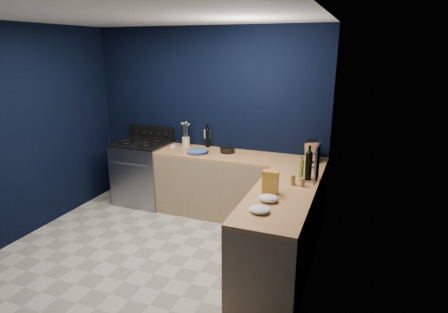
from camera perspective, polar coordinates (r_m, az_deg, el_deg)
The scene contains 28 objects.
floor at distance 4.43m, azimuth -11.78°, elevation -15.43°, with size 3.50×3.50×0.02m, color beige.
ceiling at distance 3.78m, azimuth -14.24°, elevation 20.63°, with size 3.50×3.50×0.02m, color silver.
wall_back at distance 5.41m, azimuth -2.57°, elevation 5.78°, with size 3.50×0.02×2.60m, color black.
wall_right at distance 3.30m, azimuth 13.56°, elevation -1.76°, with size 0.02×3.50×2.60m, color black.
wall_left at distance 5.08m, azimuth -29.70°, elevation 2.90°, with size 0.02×3.50×2.60m, color black.
cab_back at distance 5.15m, azimuth 2.26°, elevation -4.85°, with size 2.30×0.63×0.86m, color #9E7C5A.
top_back at distance 5.01m, azimuth 2.32°, elevation -0.05°, with size 2.30×0.63×0.04m, color #965D32.
cab_right at distance 3.95m, azimuth 8.50°, elevation -12.09°, with size 0.63×1.67×0.86m, color #9E7C5A.
top_right at distance 3.75m, azimuth 8.79°, elevation -6.04°, with size 0.63×1.67×0.04m, color #965D32.
gas_range at distance 5.77m, azimuth -12.33°, elevation -2.53°, with size 0.76×0.66×0.92m, color gray.
oven_door at distance 5.53m, azimuth -14.09°, elevation -3.61°, with size 0.59×0.02×0.42m, color black.
cooktop at distance 5.64m, azimuth -12.62°, elevation 2.03°, with size 0.76×0.66×0.03m, color black.
backguard at distance 5.86m, azimuth -11.09°, elevation 3.72°, with size 0.76×0.06×0.20m, color black.
spice_panel at distance 3.86m, azimuth 14.20°, elevation -1.01°, with size 0.02×0.28×0.38m, color gray.
wall_outlet at distance 5.44m, azimuth -2.63°, elevation 3.47°, with size 0.09×0.02×0.13m, color white.
plate_stack at distance 5.12m, azimuth -4.15°, elevation 0.74°, with size 0.29×0.29×0.04m, color teal.
ramekin at distance 5.47m, azimuth -7.93°, elevation 1.62°, with size 0.08×0.08×0.03m, color white.
utensil_crock at distance 5.48m, azimuth -5.90°, elevation 2.29°, with size 0.11×0.11×0.14m, color beige.
wine_bottle_back at distance 5.40m, azimuth -2.55°, elevation 2.85°, with size 0.07×0.07×0.27m, color black.
lemon_basket at distance 5.13m, azimuth 0.53°, elevation 1.03°, with size 0.20×0.20×0.08m, color black.
knife_block at distance 4.86m, azimuth 13.40°, elevation 0.66°, with size 0.13×0.21×0.23m, color #96633C.
wine_bottle_right at distance 4.15m, azimuth 12.93°, elevation -1.49°, with size 0.08×0.08×0.31m, color black.
oil_bottle at distance 4.11m, azimuth 11.81°, elevation -2.07°, with size 0.06×0.06×0.25m, color #93A23B.
spice_jar_near at distance 3.99m, azimuth 10.60°, elevation -3.58°, with size 0.05×0.05×0.11m, color olive.
spice_jar_far at distance 3.97m, azimuth 12.04°, elevation -3.91°, with size 0.05×0.05×0.09m, color olive.
crouton_bag at distance 3.72m, azimuth 7.17°, elevation -3.96°, with size 0.16×0.07×0.23m, color #A82F23.
towel_front at distance 3.54m, azimuth 6.90°, elevation -6.44°, with size 0.18×0.16×0.06m, color white.
towel_end at distance 3.32m, azimuth 5.51°, elevation -8.15°, with size 0.19×0.17×0.06m, color white.
Camera 1 is at (2.13, -3.12, 2.31)m, focal length 29.58 mm.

